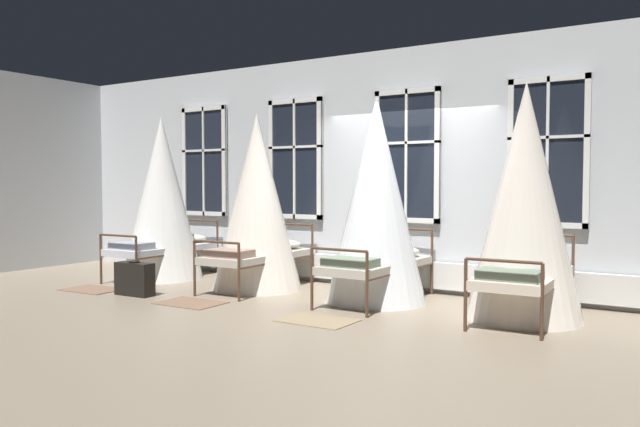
{
  "coord_description": "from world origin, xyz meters",
  "views": [
    {
      "loc": [
        3.6,
        -6.94,
        1.48
      ],
      "look_at": [
        -0.77,
        -0.0,
        1.1
      ],
      "focal_mm": 35.06,
      "sensor_mm": 36.0,
      "label": 1
    }
  ],
  "objects_px": {
    "cot_first": "(162,200)",
    "cot_third": "(376,202)",
    "suitcase_dark": "(135,279)",
    "cot_fourth": "(525,204)",
    "cot_second": "(257,204)"
  },
  "relations": [
    {
      "from": "cot_first",
      "to": "cot_third",
      "type": "distance_m",
      "value": 3.76
    },
    {
      "from": "cot_second",
      "to": "suitcase_dark",
      "type": "xyz_separation_m",
      "value": [
        -1.06,
        -1.29,
        -0.98
      ]
    },
    {
      "from": "cot_first",
      "to": "cot_third",
      "type": "relative_size",
      "value": 0.98
    },
    {
      "from": "cot_fourth",
      "to": "cot_second",
      "type": "bearing_deg",
      "value": 88.33
    },
    {
      "from": "cot_first",
      "to": "cot_second",
      "type": "height_order",
      "value": "cot_first"
    },
    {
      "from": "cot_first",
      "to": "cot_second",
      "type": "xyz_separation_m",
      "value": [
        1.89,
        -0.01,
        -0.03
      ]
    },
    {
      "from": "cot_fourth",
      "to": "suitcase_dark",
      "type": "relative_size",
      "value": 4.59
    },
    {
      "from": "cot_second",
      "to": "suitcase_dark",
      "type": "relative_size",
      "value": 4.37
    },
    {
      "from": "cot_second",
      "to": "cot_third",
      "type": "bearing_deg",
      "value": -90.71
    },
    {
      "from": "cot_first",
      "to": "suitcase_dark",
      "type": "height_order",
      "value": "cot_first"
    },
    {
      "from": "cot_first",
      "to": "cot_second",
      "type": "relative_size",
      "value": 1.02
    },
    {
      "from": "cot_first",
      "to": "cot_third",
      "type": "height_order",
      "value": "cot_third"
    },
    {
      "from": "cot_third",
      "to": "cot_fourth",
      "type": "height_order",
      "value": "cot_fourth"
    },
    {
      "from": "cot_first",
      "to": "suitcase_dark",
      "type": "relative_size",
      "value": 4.48
    },
    {
      "from": "cot_second",
      "to": "cot_fourth",
      "type": "bearing_deg",
      "value": -91.79
    }
  ]
}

